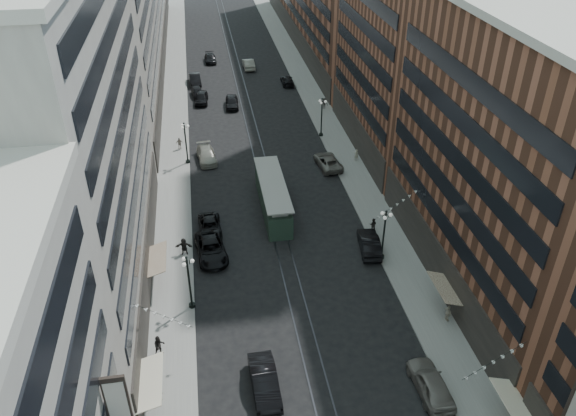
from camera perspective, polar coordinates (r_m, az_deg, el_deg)
ground at (r=77.61m, az=-3.33°, el=6.79°), size 220.00×220.00×0.00m
sidewalk_west at (r=86.47m, az=-11.45°, el=9.06°), size 4.00×180.00×0.15m
sidewalk_east at (r=88.19m, az=3.14°, el=10.15°), size 4.00×180.00×0.15m
rail_west at (r=86.61m, az=-4.56°, el=9.62°), size 0.12×180.00×0.02m
rail_east at (r=86.72m, az=-3.63°, el=9.69°), size 0.12×180.00×0.02m
building_west_mid at (r=47.99m, az=-20.72°, el=5.98°), size 8.00×36.00×28.00m
building_east_mid at (r=49.53m, az=20.71°, el=4.19°), size 8.00×30.00×24.00m
lamppost_sw_far at (r=48.60m, az=-10.02°, el=-7.28°), size 1.03×1.14×5.52m
lamppost_sw_mid at (r=71.50m, az=-10.34°, el=6.66°), size 1.03×1.14×5.52m
lamppost_se_far at (r=54.12m, az=9.72°, el=-2.55°), size 1.03×1.14×5.52m
lamppost_se_mid at (r=77.67m, az=3.44°, el=9.32°), size 1.03×1.14×5.52m
streetcar at (r=61.70m, az=-1.55°, el=1.11°), size 2.73×12.34×3.41m
car_2 at (r=55.63m, az=-7.82°, el=-4.14°), size 3.39×6.27×1.67m
car_4 at (r=44.35m, az=14.31°, el=-16.87°), size 2.30×5.33×1.79m
car_5 at (r=43.24m, az=-2.39°, el=-17.21°), size 2.07×5.44×1.77m
pedestrian_1 at (r=43.40m, az=-13.21°, el=-17.76°), size 0.94×0.56×1.84m
pedestrian_2 at (r=46.42m, az=-12.95°, el=-13.46°), size 1.01×0.77×1.84m
pedestrian_4 at (r=49.92m, az=15.94°, el=-10.23°), size 0.62×1.00×1.59m
car_7 at (r=59.08m, az=-7.93°, el=-1.87°), size 2.42×4.97×1.36m
car_8 at (r=72.85m, az=-8.28°, el=5.34°), size 2.73×5.60×1.57m
car_9 at (r=90.77m, az=-8.80°, el=11.01°), size 2.35×5.04×1.67m
car_10 at (r=56.39m, az=8.25°, el=-3.57°), size 2.44×5.36×1.71m
car_11 at (r=70.79m, az=4.07°, el=4.74°), size 3.11×5.76×1.54m
car_12 at (r=97.43m, az=-0.07°, el=12.84°), size 2.03×4.81×1.38m
car_13 at (r=88.56m, az=-5.73°, el=10.67°), size 2.21×4.96×1.66m
car_14 at (r=105.19m, az=-4.03°, el=14.39°), size 2.01×5.32×1.73m
pedestrian_5 at (r=56.03m, az=-10.52°, el=-3.84°), size 1.72×0.69×1.80m
pedestrian_6 at (r=76.07m, az=-10.96°, el=6.47°), size 1.01×0.55×1.65m
pedestrian_7 at (r=59.03m, az=8.64°, el=-1.69°), size 0.85×0.69×1.53m
pedestrian_8 at (r=72.33m, az=6.94°, el=5.36°), size 0.57×0.38×1.56m
pedestrian_9 at (r=87.37m, az=3.71°, el=10.56°), size 1.17×0.75×1.68m
car_extra_0 at (r=109.44m, az=-7.90°, el=14.82°), size 2.16×4.95×1.42m
car_extra_1 at (r=98.69m, az=-9.44°, el=12.76°), size 2.10×5.22×1.69m
car_extra_2 at (r=93.52m, az=-9.21°, el=11.56°), size 2.14×4.37×1.43m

